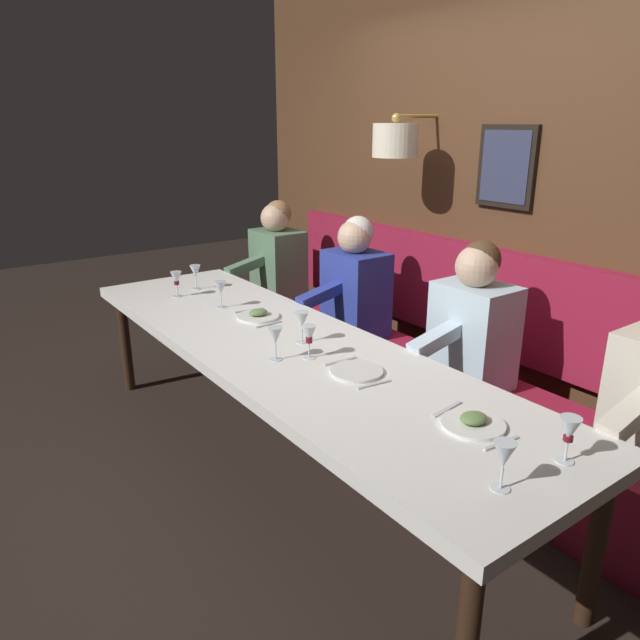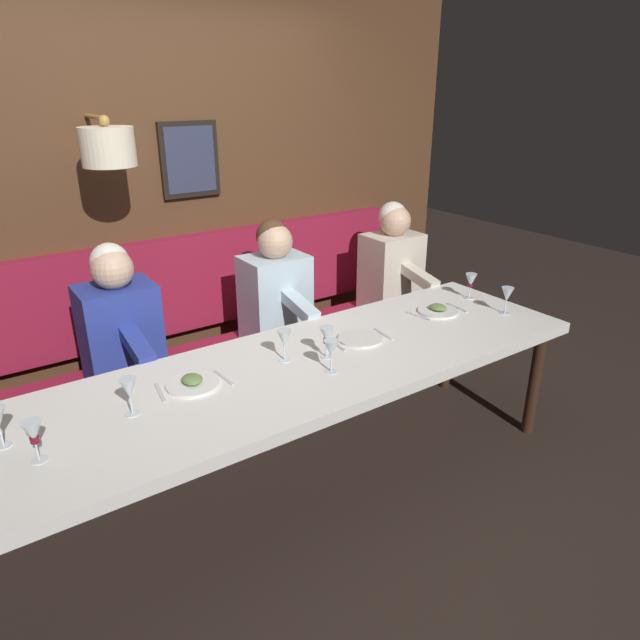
# 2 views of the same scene
# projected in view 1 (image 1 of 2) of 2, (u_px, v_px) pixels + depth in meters

# --- Properties ---
(ground_plane) EXTENTS (12.00, 12.00, 0.00)m
(ground_plane) POSITION_uv_depth(u_px,v_px,m) (288.00, 469.00, 3.23)
(ground_plane) COLOR black
(dining_table) EXTENTS (0.90, 3.25, 0.74)m
(dining_table) POSITION_uv_depth(u_px,v_px,m) (286.00, 354.00, 3.00)
(dining_table) COLOR silver
(dining_table) RESTS_ON ground_plane
(banquette_bench) EXTENTS (0.52, 3.45, 0.45)m
(banquette_bench) POSITION_uv_depth(u_px,v_px,m) (408.00, 391.00, 3.65)
(banquette_bench) COLOR maroon
(banquette_bench) RESTS_ON ground_plane
(back_wall_panel) EXTENTS (0.59, 4.65, 2.90)m
(back_wall_panel) POSITION_uv_depth(u_px,v_px,m) (484.00, 199.00, 3.60)
(back_wall_panel) COLOR #51331E
(back_wall_panel) RESTS_ON ground_plane
(diner_near) EXTENTS (0.60, 0.40, 0.79)m
(diner_near) POSITION_uv_depth(u_px,v_px,m) (473.00, 320.00, 3.10)
(diner_near) COLOR silver
(diner_near) RESTS_ON banquette_bench
(diner_middle) EXTENTS (0.60, 0.40, 0.79)m
(diner_middle) POSITION_uv_depth(u_px,v_px,m) (355.00, 281.00, 3.86)
(diner_middle) COLOR #283893
(diner_middle) RESTS_ON banquette_bench
(diner_far) EXTENTS (0.60, 0.40, 0.79)m
(diner_far) POSITION_uv_depth(u_px,v_px,m) (277.00, 255.00, 4.59)
(diner_far) COLOR #567A5B
(diner_far) RESTS_ON banquette_bench
(place_setting_0) EXTENTS (0.24, 0.32, 0.01)m
(place_setting_0) POSITION_uv_depth(u_px,v_px,m) (356.00, 372.00, 2.64)
(place_setting_0) COLOR silver
(place_setting_0) RESTS_ON dining_table
(place_setting_1) EXTENTS (0.24, 0.32, 0.05)m
(place_setting_1) POSITION_uv_depth(u_px,v_px,m) (473.00, 423.00, 2.18)
(place_setting_1) COLOR white
(place_setting_1) RESTS_ON dining_table
(place_setting_2) EXTENTS (0.24, 0.32, 0.05)m
(place_setting_2) POSITION_uv_depth(u_px,v_px,m) (258.00, 315.00, 3.37)
(place_setting_2) COLOR white
(place_setting_2) RESTS_ON dining_table
(wine_glass_0) EXTENTS (0.07, 0.07, 0.16)m
(wine_glass_0) POSITION_uv_depth(u_px,v_px,m) (569.00, 431.00, 1.92)
(wine_glass_0) COLOR silver
(wine_glass_0) RESTS_ON dining_table
(wine_glass_1) EXTENTS (0.07, 0.07, 0.16)m
(wine_glass_1) POSITION_uv_depth(u_px,v_px,m) (275.00, 337.00, 2.75)
(wine_glass_1) COLOR silver
(wine_glass_1) RESTS_ON dining_table
(wine_glass_2) EXTENTS (0.07, 0.07, 0.16)m
(wine_glass_2) POSITION_uv_depth(u_px,v_px,m) (195.00, 272.00, 3.92)
(wine_glass_2) COLOR silver
(wine_glass_2) RESTS_ON dining_table
(wine_glass_3) EXTENTS (0.07, 0.07, 0.16)m
(wine_glass_3) POSITION_uv_depth(u_px,v_px,m) (176.00, 279.00, 3.75)
(wine_glass_3) COLOR silver
(wine_glass_3) RESTS_ON dining_table
(wine_glass_4) EXTENTS (0.07, 0.07, 0.16)m
(wine_glass_4) POSITION_uv_depth(u_px,v_px,m) (221.00, 289.00, 3.53)
(wine_glass_4) COLOR silver
(wine_glass_4) RESTS_ON dining_table
(wine_glass_5) EXTENTS (0.07, 0.07, 0.16)m
(wine_glass_5) POSITION_uv_depth(u_px,v_px,m) (504.00, 456.00, 1.77)
(wine_glass_5) COLOR silver
(wine_glass_5) RESTS_ON dining_table
(wine_glass_6) EXTENTS (0.07, 0.07, 0.16)m
(wine_glass_6) POSITION_uv_depth(u_px,v_px,m) (309.00, 335.00, 2.77)
(wine_glass_6) COLOR silver
(wine_glass_6) RESTS_ON dining_table
(wine_glass_7) EXTENTS (0.07, 0.07, 0.16)m
(wine_glass_7) POSITION_uv_depth(u_px,v_px,m) (302.00, 321.00, 2.97)
(wine_glass_7) COLOR silver
(wine_glass_7) RESTS_ON dining_table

